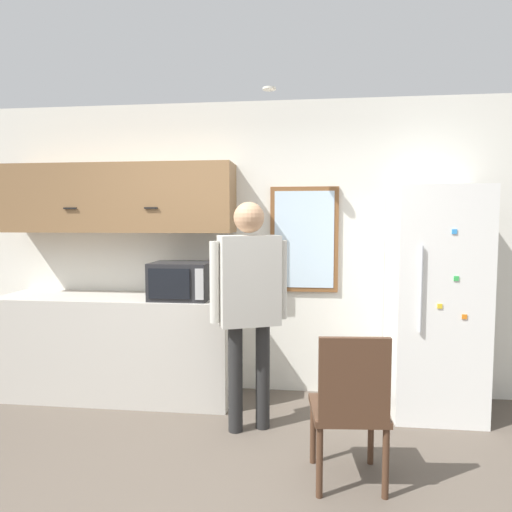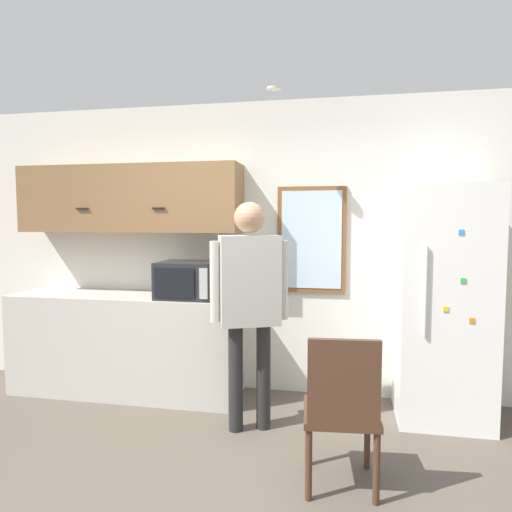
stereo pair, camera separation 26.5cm
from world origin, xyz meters
name	(u,v)px [view 2 (the right image)]	position (x,y,z in m)	size (l,w,h in m)	color
back_wall	(253,248)	(0.00, 2.00, 1.35)	(6.00, 0.06, 2.70)	silver
counter	(127,343)	(-1.14, 1.66, 0.46)	(2.12, 0.62, 0.92)	#BCB7AD
upper_cabinets	(130,199)	(-1.14, 1.78, 1.81)	(2.12, 0.39, 0.62)	olive
microwave	(187,280)	(-0.51, 1.58, 1.09)	(0.50, 0.41, 0.32)	#232326
person	(250,291)	(0.15, 1.12, 1.08)	(0.56, 0.37, 1.75)	black
refrigerator	(443,304)	(1.64, 1.63, 0.94)	(0.71, 0.69, 1.88)	white
chair	(342,406)	(0.85, 0.43, 0.52)	(0.48, 0.48, 0.95)	#472D1E
window	(311,240)	(0.55, 1.95, 1.44)	(0.62, 0.05, 0.97)	brown
ceiling_light	(274,88)	(0.27, 1.53, 2.68)	(0.11, 0.11, 0.01)	white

